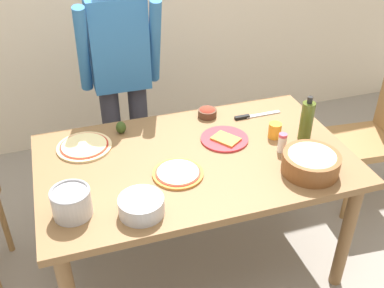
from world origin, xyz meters
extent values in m
plane|color=gray|center=(0.00, 0.00, 0.00)|extent=(8.00, 8.00, 0.00)
cube|color=brown|center=(0.00, 0.00, 0.74)|extent=(1.60, 0.96, 0.04)
cylinder|color=brown|center=(0.72, -0.40, 0.36)|extent=(0.07, 0.07, 0.72)
cylinder|color=brown|center=(-0.72, 0.40, 0.36)|extent=(0.07, 0.07, 0.72)
cylinder|color=brown|center=(0.72, 0.40, 0.36)|extent=(0.07, 0.07, 0.72)
cylinder|color=#2D2D38|center=(-0.32, 0.76, 0.42)|extent=(0.12, 0.12, 0.85)
cylinder|color=#2D2D38|center=(-0.14, 0.76, 0.42)|extent=(0.12, 0.12, 0.85)
cube|color=#2D6BAD|center=(-0.23, 0.76, 1.12)|extent=(0.34, 0.20, 0.55)
cylinder|color=#2D6BAD|center=(-0.44, 0.71, 1.12)|extent=(0.07, 0.21, 0.55)
cylinder|color=#2D6BAD|center=(-0.02, 0.71, 1.12)|extent=(0.07, 0.21, 0.55)
cylinder|color=olive|center=(-1.05, 0.43, 0.23)|extent=(0.04, 0.04, 0.45)
cube|color=olive|center=(1.25, 0.21, 0.47)|extent=(0.43, 0.43, 0.05)
cylinder|color=olive|center=(1.09, 0.39, 0.23)|extent=(0.04, 0.04, 0.45)
cylinder|color=olive|center=(1.07, 0.05, 0.23)|extent=(0.04, 0.04, 0.45)
cylinder|color=olive|center=(1.43, 0.36, 0.23)|extent=(0.04, 0.04, 0.45)
cylinder|color=beige|center=(-0.53, 0.26, 0.77)|extent=(0.29, 0.29, 0.01)
cylinder|color=#B22D1E|center=(-0.53, 0.26, 0.77)|extent=(0.25, 0.25, 0.00)
cylinder|color=beige|center=(-0.53, 0.26, 0.78)|extent=(0.24, 0.24, 0.00)
cylinder|color=#C67A33|center=(-0.13, -0.12, 0.77)|extent=(0.25, 0.25, 0.01)
cylinder|color=#B22D1E|center=(-0.13, -0.12, 0.77)|extent=(0.22, 0.22, 0.00)
cylinder|color=beige|center=(-0.13, -0.12, 0.78)|extent=(0.21, 0.21, 0.00)
cylinder|color=red|center=(0.20, 0.11, 0.77)|extent=(0.26, 0.26, 0.01)
cube|color=#CC8438|center=(0.20, 0.09, 0.78)|extent=(0.16, 0.17, 0.01)
cylinder|color=brown|center=(0.50, -0.29, 0.81)|extent=(0.28, 0.28, 0.10)
ellipsoid|color=beige|center=(0.50, -0.29, 0.85)|extent=(0.25, 0.25, 0.05)
cylinder|color=#B7B7BC|center=(-0.35, -0.33, 0.80)|extent=(0.20, 0.20, 0.08)
cylinder|color=#4C2D1E|center=(0.20, 0.38, 0.78)|extent=(0.11, 0.11, 0.04)
ellipsoid|color=#9E3323|center=(0.20, 0.38, 0.80)|extent=(0.10, 0.10, 0.05)
cylinder|color=#47561E|center=(0.62, -0.01, 0.87)|extent=(0.07, 0.07, 0.22)
cylinder|color=black|center=(0.62, -0.01, 1.00)|extent=(0.03, 0.03, 0.04)
cylinder|color=#B7B7BC|center=(-0.64, -0.25, 0.82)|extent=(0.17, 0.17, 0.12)
torus|color=#A5A5AD|center=(-0.64, -0.25, 0.88)|extent=(0.17, 0.17, 0.01)
cylinder|color=orange|center=(0.47, 0.05, 0.80)|extent=(0.07, 0.07, 0.08)
cylinder|color=white|center=(0.45, -0.09, 0.81)|extent=(0.04, 0.04, 0.09)
cylinder|color=#D84C66|center=(0.45, -0.09, 0.86)|extent=(0.04, 0.04, 0.02)
cube|color=silver|center=(0.52, 0.29, 0.76)|extent=(0.22, 0.03, 0.01)
cube|color=black|center=(0.39, 0.29, 0.77)|extent=(0.09, 0.03, 0.02)
ellipsoid|color=#2D4219|center=(-0.32, 0.35, 0.80)|extent=(0.06, 0.06, 0.07)
camera|label=1|loc=(-0.60, -1.81, 2.10)|focal=42.50mm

